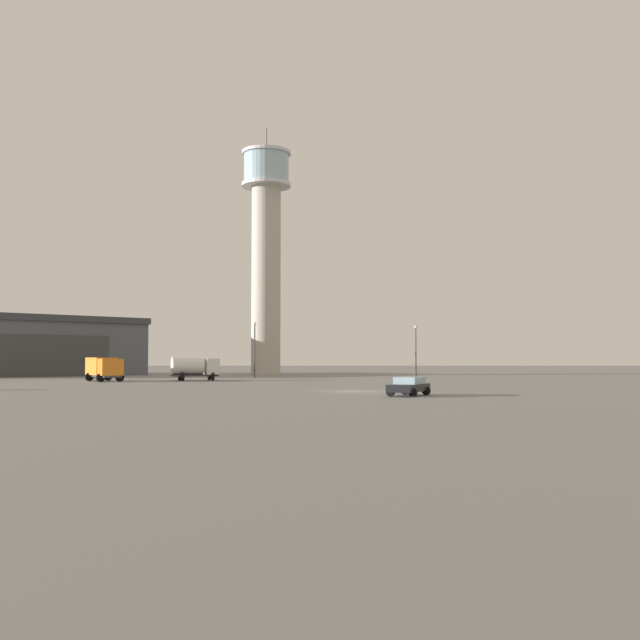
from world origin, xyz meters
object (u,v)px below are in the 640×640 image
control_tower (270,244)px  truck_fuel_tanker_white (198,367)px  truck_box_orange (108,368)px  car_black (413,386)px  light_post_west (419,346)px  light_post_east (258,344)px

control_tower → truck_fuel_tanker_white: (-6.54, -30.01, -20.03)m
truck_box_orange → car_black: (32.34, -33.12, -0.89)m
car_black → light_post_west: bearing=-161.5°
light_post_west → light_post_east: (-23.00, -2.16, 0.21)m
car_black → light_post_west: light_post_west is taller
car_black → light_post_west: size_ratio=0.66×
car_black → light_post_west: (7.24, 50.74, 3.78)m
truck_box_orange → light_post_east: 22.88m
truck_box_orange → car_black: truck_box_orange is taller
control_tower → light_post_west: 32.45m
control_tower → light_post_west: control_tower is taller
truck_fuel_tanker_white → car_black: truck_fuel_tanker_white is taller
truck_box_orange → light_post_east: (16.58, 15.45, 3.10)m
car_black → control_tower: bearing=-140.2°
truck_box_orange → car_black: size_ratio=1.46×
truck_fuel_tanker_white → light_post_east: bearing=41.9°
car_black → truck_fuel_tanker_white: bearing=-122.0°
truck_fuel_tanker_white → car_black: 42.43m
truck_box_orange → light_post_east: light_post_east is taller
truck_fuel_tanker_white → control_tower: bearing=56.7°
control_tower → truck_box_orange: bearing=-116.9°
light_post_west → light_post_east: size_ratio=0.95×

